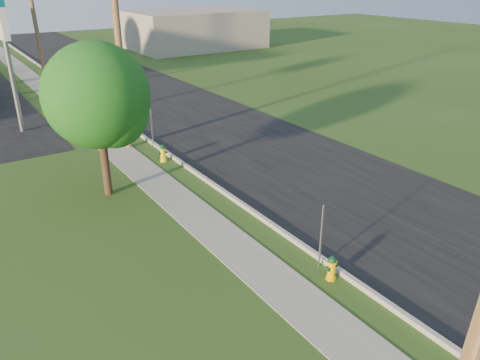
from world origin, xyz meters
name	(u,v)px	position (x,y,z in m)	size (l,w,h in m)	color
road	(302,171)	(4.50, 10.00, 0.01)	(8.00, 120.00, 0.02)	black
curb	(222,191)	(0.50, 10.00, 0.07)	(0.15, 120.00, 0.15)	#A19E93
sidewalk	(182,203)	(-1.25, 10.00, 0.01)	(1.50, 120.00, 0.03)	gray
utility_pole_mid	(119,43)	(-0.60, 17.00, 4.95)	(1.40, 0.32, 9.80)	brown
utility_pole_far	(34,17)	(-0.60, 35.00, 4.80)	(1.40, 0.32, 9.50)	brown
sign_post_near	(321,237)	(0.25, 4.20, 1.00)	(0.05, 0.04, 2.00)	gray
sign_post_mid	(152,130)	(0.25, 16.00, 1.00)	(0.05, 0.04, 2.00)	gray
sign_post_far	(79,83)	(0.25, 28.20, 1.00)	(0.05, 0.04, 2.00)	gray
price_pylon	(2,26)	(-4.50, 22.50, 5.43)	(0.34, 2.04, 6.85)	gray
distant_building	(194,29)	(18.00, 45.00, 2.00)	(14.00, 10.00, 4.00)	gray
tree_verge	(101,100)	(-3.12, 12.25, 3.69)	(3.79, 3.79, 5.74)	#332013
hydrant_near	(332,268)	(0.11, 3.56, 0.37)	(0.38, 0.34, 0.76)	#F3B000
hydrant_mid	(163,153)	(-0.02, 14.29, 0.40)	(0.42, 0.37, 0.81)	yellow
hydrant_far	(78,94)	(-0.07, 27.63, 0.40)	(0.42, 0.38, 0.83)	yellow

